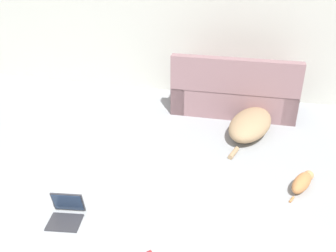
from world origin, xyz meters
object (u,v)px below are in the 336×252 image
object	(u,v)px
cat	(302,182)
laptop_open	(67,210)
couch	(234,93)
dog	(252,123)

from	to	relation	value
cat	laptop_open	xyz separation A→B (m)	(-2.18, -0.99, -0.00)
couch	dog	distance (m)	0.72
dog	cat	world-z (taller)	dog
cat	laptop_open	distance (m)	2.39
laptop_open	couch	bearing A→B (deg)	55.78
dog	cat	xyz separation A→B (m)	(0.57, -1.10, -0.07)
dog	cat	size ratio (longest dim) A/B	2.56
dog	cat	distance (m)	1.24
cat	laptop_open	world-z (taller)	laptop_open
couch	cat	size ratio (longest dim) A/B	3.35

